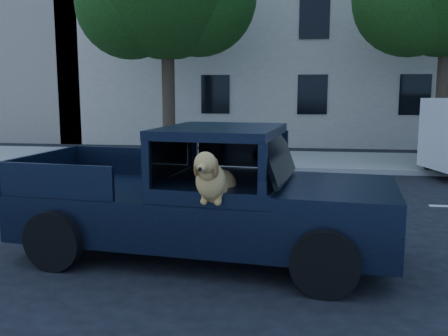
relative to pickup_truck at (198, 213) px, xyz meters
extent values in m
plane|color=black|center=(0.97, 0.40, -0.64)|extent=(120.00, 120.00, 0.00)
cube|color=gray|center=(0.97, 9.60, -0.57)|extent=(60.00, 4.00, 0.15)
cylinder|color=#332619|center=(-3.03, 10.00, 1.56)|extent=(0.44, 0.44, 4.40)
sphere|color=black|center=(-4.23, 9.70, 4.56)|extent=(3.60, 3.60, 3.60)
cylinder|color=#332619|center=(5.97, 10.00, 1.56)|extent=(0.44, 0.44, 4.40)
cube|color=beige|center=(3.97, 16.90, 3.86)|extent=(26.00, 6.00, 9.00)
cube|color=black|center=(0.09, 0.01, 0.00)|extent=(5.50, 2.59, 0.67)
cube|color=black|center=(1.97, -0.19, 0.42)|extent=(1.74, 2.19, 0.16)
cube|color=black|center=(0.34, -0.01, 1.20)|extent=(1.78, 2.12, 0.12)
cube|color=black|center=(1.16, -0.10, 0.84)|extent=(0.44, 1.78, 0.58)
cube|color=black|center=(0.50, -0.49, 0.20)|extent=(0.62, 0.62, 0.39)
cube|color=black|center=(1.02, -1.37, 0.67)|extent=(0.11, 0.06, 0.16)
camera|label=1|loc=(1.40, -6.91, 1.78)|focal=40.00mm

